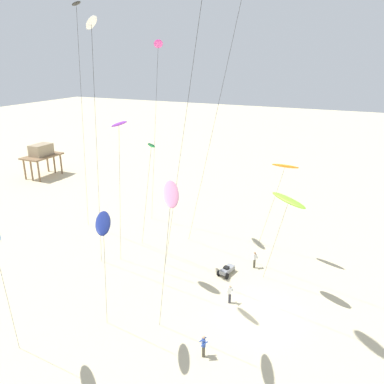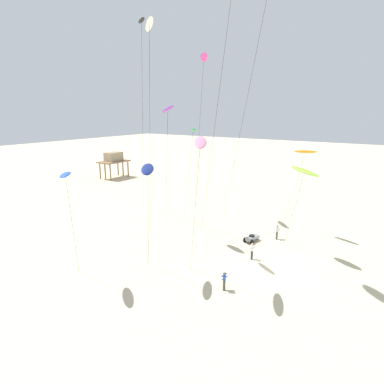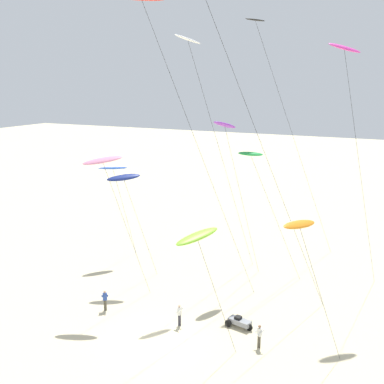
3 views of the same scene
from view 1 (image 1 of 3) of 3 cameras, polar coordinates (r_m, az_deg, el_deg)
name	(u,v)px [view 1 (image 1 of 3)]	position (r m, az deg, el deg)	size (l,w,h in m)	color
ground_plane	(260,316)	(31.83, 10.01, -17.63)	(260.00, 260.00, 0.00)	beige
kite_green	(151,147)	(33.32, -6.09, 6.70)	(4.83, 4.80, 12.20)	green
kite_orange	(285,167)	(36.21, 13.64, 3.69)	(3.46, 4.11, 9.98)	orange
kite_lime	(289,201)	(30.80, 14.15, -1.24)	(3.08, 3.66, 8.91)	#8CD833
kite_navy	(103,223)	(24.11, -13.06, -4.54)	(3.52, 3.28, 9.95)	navy
kite_purple	(119,125)	(31.22, -10.81, 9.69)	(3.57, 3.97, 14.57)	purple
kite_magenta	(158,46)	(39.41, -5.06, 20.79)	(4.93, 4.82, 20.75)	#D8339E
kite_white	(92,30)	(28.02, -14.70, 22.24)	(5.77, 5.99, 21.58)	white
kite_black	(77,18)	(34.69, -16.72, 23.54)	(7.67, 8.00, 23.07)	black
kite_pink	(171,194)	(21.87, -3.13, -0.33)	(4.13, 3.72, 12.23)	pink
kite_flyer_nearest	(204,346)	(27.50, 1.72, -21.85)	(0.72, 0.72, 1.67)	#4C4738
kite_flyer_middle	(255,259)	(37.39, 9.27, -9.86)	(0.73, 0.73, 1.67)	#4C4738
kite_flyer_furthest	(230,293)	(32.36, 5.64, -14.76)	(0.52, 0.55, 1.67)	#33333D
stilt_house	(41,153)	(68.22, -21.45, 5.45)	(6.28, 3.85, 5.49)	#846647
beach_buggy	(227,270)	(36.33, 5.19, -11.45)	(2.12, 1.22, 0.82)	gray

